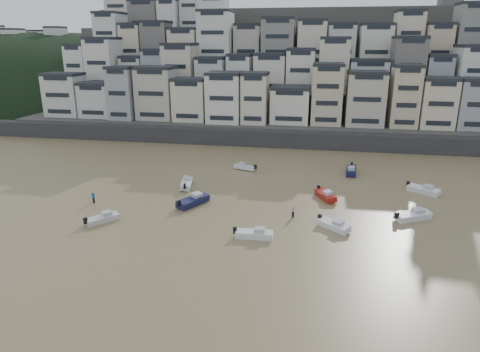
% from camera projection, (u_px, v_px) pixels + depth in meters
% --- Properties ---
extents(ground, '(400.00, 400.00, 0.00)m').
position_uv_depth(ground, '(85.00, 325.00, 35.34)').
color(ground, olive).
rests_on(ground, ground).
extents(sea_strip, '(340.00, 340.00, 0.00)m').
position_uv_depth(sea_strip, '(28.00, 93.00, 190.24)').
color(sea_strip, '#455163').
rests_on(sea_strip, ground).
extents(harbor_wall, '(140.00, 3.00, 3.50)m').
position_uv_depth(harbor_wall, '(280.00, 139.00, 93.98)').
color(harbor_wall, '#38383A').
rests_on(harbor_wall, ground).
extents(hillside, '(141.04, 66.00, 50.00)m').
position_uv_depth(hillside, '(310.00, 74.00, 127.07)').
color(hillside, '#4C4C47').
rests_on(hillside, ground).
extents(headland, '(216.00, 135.00, 53.33)m').
position_uv_depth(headland, '(44.00, 97.00, 178.26)').
color(headland, black).
rests_on(headland, ground).
extents(boat_a, '(4.93, 1.82, 1.33)m').
position_uv_depth(boat_a, '(254.00, 233.00, 50.75)').
color(boat_a, white).
rests_on(boat_a, ground).
extents(boat_b, '(4.63, 4.22, 1.29)m').
position_uv_depth(boat_b, '(334.00, 224.00, 53.11)').
color(boat_b, white).
rests_on(boat_b, ground).
extents(boat_c, '(4.41, 6.05, 1.59)m').
position_uv_depth(boat_c, '(193.00, 199.00, 60.98)').
color(boat_c, '#151943').
rests_on(boat_c, ground).
extents(boat_d, '(5.62, 4.21, 1.48)m').
position_uv_depth(boat_d, '(413.00, 215.00, 55.84)').
color(boat_d, white).
rests_on(boat_d, ground).
extents(boat_e, '(3.70, 5.29, 1.38)m').
position_uv_depth(boat_e, '(325.00, 194.00, 63.29)').
color(boat_e, maroon).
rests_on(boat_e, ground).
extents(boat_f, '(2.80, 5.58, 1.46)m').
position_uv_depth(boat_f, '(186.00, 183.00, 68.40)').
color(boat_f, white).
rests_on(boat_f, ground).
extents(boat_g, '(5.30, 4.36, 1.43)m').
position_uv_depth(boat_g, '(424.00, 189.00, 65.57)').
color(boat_g, silver).
rests_on(boat_g, ground).
extents(boat_h, '(4.76, 2.98, 1.24)m').
position_uv_depth(boat_h, '(245.00, 166.00, 77.59)').
color(boat_h, silver).
rests_on(boat_h, ground).
extents(boat_i, '(2.30, 5.67, 1.51)m').
position_uv_depth(boat_i, '(351.00, 170.00, 75.21)').
color(boat_i, '#12163A').
rests_on(boat_i, ground).
extents(boat_j, '(4.12, 4.56, 1.27)m').
position_uv_depth(boat_j, '(102.00, 218.00, 55.14)').
color(boat_j, silver).
rests_on(boat_j, ground).
extents(person_blue, '(0.44, 0.44, 1.74)m').
position_uv_depth(person_blue, '(93.00, 197.00, 61.65)').
color(person_blue, '#1651A7').
rests_on(person_blue, ground).
extents(person_pink, '(0.44, 0.44, 1.74)m').
position_uv_depth(person_pink, '(293.00, 211.00, 56.69)').
color(person_pink, '#CA8EA0').
rests_on(person_pink, ground).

